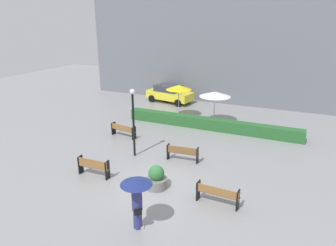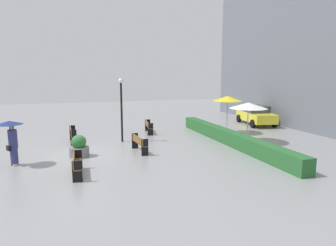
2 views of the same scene
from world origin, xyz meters
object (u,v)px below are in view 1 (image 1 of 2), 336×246
(lamp_post, at_px, (133,116))
(patio_umbrella_yellow, at_px, (179,87))
(bench_near_left, at_px, (93,166))
(bench_far_left, at_px, (123,130))
(patio_umbrella_white, at_px, (215,94))
(planter_pot, at_px, (156,178))
(bench_near_right, at_px, (217,194))
(bench_mid_center, at_px, (182,152))
(pedestrian_with_umbrella, at_px, (137,195))
(parked_car, at_px, (169,93))

(lamp_post, distance_m, patio_umbrella_yellow, 7.34)
(bench_near_left, bearing_deg, bench_far_left, 106.05)
(bench_near_left, distance_m, patio_umbrella_yellow, 10.40)
(patio_umbrella_white, bearing_deg, bench_far_left, -133.58)
(planter_pot, bearing_deg, bench_near_right, -3.64)
(bench_mid_center, xyz_separation_m, lamp_post, (-2.71, -0.43, 1.83))
(planter_pot, distance_m, patio_umbrella_yellow, 10.54)
(bench_far_left, bearing_deg, patio_umbrella_yellow, 70.73)
(patio_umbrella_yellow, bearing_deg, patio_umbrella_white, -4.67)
(bench_far_left, bearing_deg, bench_mid_center, -20.08)
(bench_near_left, distance_m, bench_mid_center, 4.72)
(lamp_post, xyz_separation_m, patio_umbrella_yellow, (-0.31, 7.34, 0.07))
(patio_umbrella_yellow, bearing_deg, bench_near_right, -60.13)
(bench_mid_center, height_order, lamp_post, lamp_post)
(bench_near_right, distance_m, pedestrian_with_umbrella, 3.60)
(lamp_post, height_order, patio_umbrella_yellow, lamp_post)
(parked_car, bearing_deg, bench_near_left, -81.16)
(bench_near_right, height_order, patio_umbrella_white, patio_umbrella_white)
(bench_near_left, bearing_deg, pedestrian_with_umbrella, -33.33)
(bench_near_right, bearing_deg, lamp_post, 153.20)
(bench_far_left, relative_size, planter_pot, 1.70)
(patio_umbrella_yellow, xyz_separation_m, parked_car, (-2.57, 4.10, -1.60))
(pedestrian_with_umbrella, bearing_deg, planter_pot, 102.53)
(bench_near_left, xyz_separation_m, planter_pot, (3.27, 0.29, -0.08))
(bench_near_left, bearing_deg, patio_umbrella_yellow, 88.11)
(patio_umbrella_yellow, distance_m, patio_umbrella_white, 2.89)
(planter_pot, xyz_separation_m, lamp_post, (-2.63, 2.60, 1.88))
(patio_umbrella_white, bearing_deg, bench_near_left, -107.83)
(patio_umbrella_yellow, height_order, parked_car, patio_umbrella_yellow)
(bench_near_right, bearing_deg, patio_umbrella_yellow, 119.87)
(bench_near_right, xyz_separation_m, planter_pot, (-2.88, 0.18, -0.04))
(bench_near_left, height_order, bench_mid_center, bench_near_left)
(bench_near_left, bearing_deg, bench_near_right, 0.96)
(bench_mid_center, height_order, patio_umbrella_yellow, patio_umbrella_yellow)
(planter_pot, height_order, patio_umbrella_white, patio_umbrella_white)
(bench_near_left, relative_size, patio_umbrella_white, 0.70)
(pedestrian_with_umbrella, xyz_separation_m, parked_car, (-6.14, 16.90, -0.59))
(bench_mid_center, height_order, patio_umbrella_white, patio_umbrella_white)
(patio_umbrella_white, bearing_deg, planter_pot, -89.63)
(bench_far_left, height_order, bench_near_left, bench_near_left)
(bench_near_left, height_order, pedestrian_with_umbrella, pedestrian_with_umbrella)
(planter_pot, bearing_deg, bench_far_left, 134.66)
(bench_far_left, xyz_separation_m, planter_pot, (4.73, -4.79, -0.03))
(bench_near_left, relative_size, patio_umbrella_yellow, 0.65)
(bench_far_left, distance_m, parked_car, 9.29)
(patio_umbrella_yellow, bearing_deg, parked_car, 122.02)
(bench_mid_center, bearing_deg, patio_umbrella_white, 91.26)
(bench_far_left, relative_size, bench_near_right, 1.02)
(patio_umbrella_yellow, relative_size, parked_car, 0.59)
(bench_mid_center, bearing_deg, bench_near_right, -49.01)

